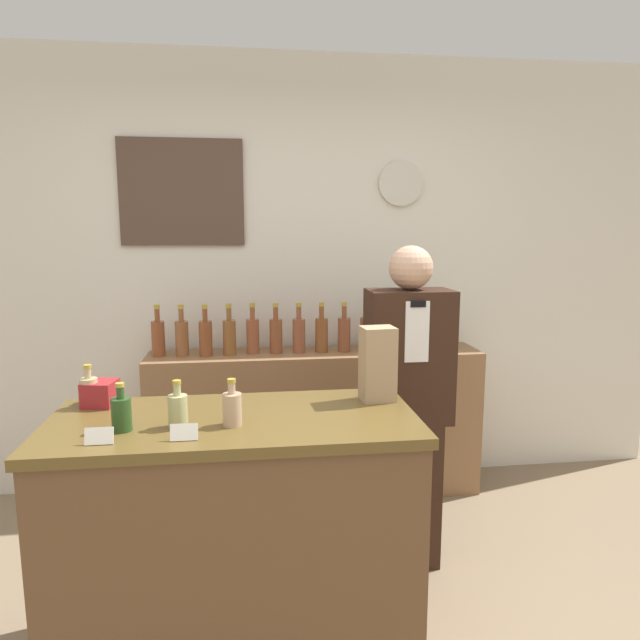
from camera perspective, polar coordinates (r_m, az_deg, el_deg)
name	(u,v)px	position (r m, az deg, el deg)	size (l,w,h in m)	color
back_wall	(276,275)	(3.63, -4.42, 4.51)	(5.20, 0.09, 2.70)	silver
back_shelf	(316,423)	(3.60, -0.43, -10.27)	(2.02, 0.37, 0.90)	#8E6642
display_counter	(237,537)	(2.36, -8.30, -20.71)	(1.36, 0.62, 0.96)	brown
shopkeeper	(407,409)	(2.82, 8.72, -8.83)	(0.40, 0.25, 1.57)	#331E14
potted_plant	(423,321)	(3.58, 10.28, -0.07)	(0.27, 0.27, 0.34)	#B27047
paper_bag	(378,364)	(2.31, 5.79, -4.39)	(0.14, 0.12, 0.30)	tan
price_card_left	(99,436)	(2.01, -21.23, -10.76)	(0.09, 0.02, 0.06)	white
price_card_right	(184,432)	(1.96, -13.44, -10.85)	(0.09, 0.02, 0.06)	white
gift_box	(100,393)	(2.42, -21.12, -6.86)	(0.14, 0.14, 0.10)	maroon
counter_bottle_0	(89,391)	(2.41, -22.10, -6.63)	(0.07, 0.07, 0.17)	tan
counter_bottle_1	(121,413)	(2.10, -19.24, -8.77)	(0.07, 0.07, 0.17)	#28491F
counter_bottle_2	(178,410)	(2.08, -14.03, -8.71)	(0.07, 0.07, 0.17)	tan
counter_bottle_3	(232,408)	(2.06, -8.78, -8.69)	(0.07, 0.07, 0.17)	tan
shelf_bottle_0	(158,337)	(3.48, -15.88, -1.64)	(0.08, 0.08, 0.31)	brown
shelf_bottle_1	(182,337)	(3.45, -13.65, -1.65)	(0.08, 0.08, 0.31)	brown
shelf_bottle_2	(206,337)	(3.42, -11.37, -1.66)	(0.08, 0.08, 0.31)	brown
shelf_bottle_3	(229,336)	(3.43, -9.05, -1.58)	(0.08, 0.08, 0.31)	brown
shelf_bottle_4	(253,335)	(3.45, -6.74, -1.46)	(0.08, 0.08, 0.31)	brown
shelf_bottle_5	(276,334)	(3.44, -4.43, -1.45)	(0.08, 0.08, 0.31)	brown
shelf_bottle_6	(299,334)	(3.44, -2.13, -1.42)	(0.08, 0.08, 0.31)	brown
shelf_bottle_7	(322,333)	(3.46, 0.15, -1.36)	(0.08, 0.08, 0.31)	brown
shelf_bottle_8	(344,333)	(3.48, 2.43, -1.32)	(0.08, 0.08, 0.31)	brown
shelf_bottle_9	(366,333)	(3.50, 4.66, -1.26)	(0.08, 0.08, 0.31)	brown
shelf_bottle_10	(389,332)	(3.53, 6.88, -1.22)	(0.08, 0.08, 0.31)	brown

